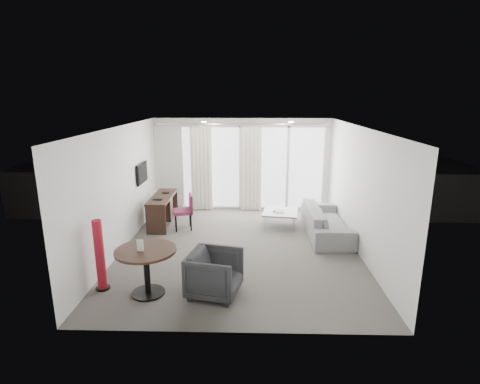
{
  "coord_description": "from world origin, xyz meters",
  "views": [
    {
      "loc": [
        0.22,
        -7.56,
        3.22
      ],
      "look_at": [
        0.0,
        0.6,
        1.1
      ],
      "focal_mm": 28.0,
      "sensor_mm": 36.0,
      "label": 1
    }
  ],
  "objects_px": {
    "tub_armchair": "(215,274)",
    "sofa": "(326,221)",
    "rattan_chair_b": "(289,181)",
    "desk": "(163,210)",
    "desk_chair": "(183,212)",
    "coffee_table": "(280,219)",
    "round_table": "(147,272)",
    "rattan_chair_a": "(275,186)",
    "red_lamp": "(100,255)"
  },
  "relations": [
    {
      "from": "red_lamp",
      "to": "coffee_table",
      "type": "distance_m",
      "value": 4.66
    },
    {
      "from": "coffee_table",
      "to": "tub_armchair",
      "type": "bearing_deg",
      "value": -111.54
    },
    {
      "from": "desk",
      "to": "rattan_chair_a",
      "type": "xyz_separation_m",
      "value": [
        3.02,
        2.34,
        0.08
      ]
    },
    {
      "from": "desk",
      "to": "desk_chair",
      "type": "distance_m",
      "value": 0.67
    },
    {
      "from": "desk_chair",
      "to": "coffee_table",
      "type": "relative_size",
      "value": 1.04
    },
    {
      "from": "desk",
      "to": "desk_chair",
      "type": "relative_size",
      "value": 1.8
    },
    {
      "from": "desk",
      "to": "round_table",
      "type": "xyz_separation_m",
      "value": [
        0.53,
        -3.47,
        0.02
      ]
    },
    {
      "from": "tub_armchair",
      "to": "sofa",
      "type": "xyz_separation_m",
      "value": [
        2.38,
        2.84,
        -0.04
      ]
    },
    {
      "from": "coffee_table",
      "to": "rattan_chair_b",
      "type": "xyz_separation_m",
      "value": [
        0.57,
        3.53,
        0.19
      ]
    },
    {
      "from": "tub_armchair",
      "to": "red_lamp",
      "type": "bearing_deg",
      "value": 98.63
    },
    {
      "from": "tub_armchair",
      "to": "rattan_chair_b",
      "type": "height_order",
      "value": "rattan_chair_b"
    },
    {
      "from": "red_lamp",
      "to": "rattan_chair_b",
      "type": "relative_size",
      "value": 1.64
    },
    {
      "from": "desk",
      "to": "tub_armchair",
      "type": "distance_m",
      "value": 3.83
    },
    {
      "from": "red_lamp",
      "to": "round_table",
      "type": "bearing_deg",
      "value": -10.08
    },
    {
      "from": "round_table",
      "to": "rattan_chair_a",
      "type": "bearing_deg",
      "value": 66.76
    },
    {
      "from": "desk",
      "to": "coffee_table",
      "type": "bearing_deg",
      "value": -0.95
    },
    {
      "from": "rattan_chair_a",
      "to": "coffee_table",
      "type": "bearing_deg",
      "value": -113.2
    },
    {
      "from": "tub_armchair",
      "to": "rattan_chair_b",
      "type": "distance_m",
      "value": 7.2
    },
    {
      "from": "coffee_table",
      "to": "sofa",
      "type": "distance_m",
      "value": 1.19
    },
    {
      "from": "rattan_chair_b",
      "to": "rattan_chair_a",
      "type": "bearing_deg",
      "value": -110.39
    },
    {
      "from": "desk_chair",
      "to": "round_table",
      "type": "bearing_deg",
      "value": -104.02
    },
    {
      "from": "desk",
      "to": "sofa",
      "type": "bearing_deg",
      "value": -8.75
    },
    {
      "from": "tub_armchair",
      "to": "rattan_chair_b",
      "type": "relative_size",
      "value": 1.09
    },
    {
      "from": "desk_chair",
      "to": "round_table",
      "type": "distance_m",
      "value": 3.13
    },
    {
      "from": "tub_armchair",
      "to": "sofa",
      "type": "height_order",
      "value": "tub_armchair"
    },
    {
      "from": "desk",
      "to": "desk_chair",
      "type": "xyz_separation_m",
      "value": [
        0.57,
        -0.34,
        0.07
      ]
    },
    {
      "from": "tub_armchair",
      "to": "sofa",
      "type": "distance_m",
      "value": 3.71
    },
    {
      "from": "round_table",
      "to": "sofa",
      "type": "distance_m",
      "value": 4.52
    },
    {
      "from": "coffee_table",
      "to": "sofa",
      "type": "bearing_deg",
      "value": -28.81
    },
    {
      "from": "rattan_chair_a",
      "to": "rattan_chair_b",
      "type": "bearing_deg",
      "value": 42.11
    },
    {
      "from": "desk",
      "to": "rattan_chair_b",
      "type": "relative_size",
      "value": 2.11
    },
    {
      "from": "desk",
      "to": "coffee_table",
      "type": "xyz_separation_m",
      "value": [
        2.99,
        -0.05,
        -0.18
      ]
    },
    {
      "from": "desk",
      "to": "rattan_chair_b",
      "type": "bearing_deg",
      "value": 44.35
    },
    {
      "from": "round_table",
      "to": "tub_armchair",
      "type": "bearing_deg",
      "value": 0.41
    },
    {
      "from": "rattan_chair_a",
      "to": "rattan_chair_b",
      "type": "relative_size",
      "value": 1.19
    },
    {
      "from": "round_table",
      "to": "red_lamp",
      "type": "relative_size",
      "value": 0.8
    },
    {
      "from": "round_table",
      "to": "sofa",
      "type": "xyz_separation_m",
      "value": [
        3.5,
        2.85,
        -0.06
      ]
    },
    {
      "from": "tub_armchair",
      "to": "coffee_table",
      "type": "height_order",
      "value": "tub_armchair"
    },
    {
      "from": "desk_chair",
      "to": "rattan_chair_b",
      "type": "height_order",
      "value": "desk_chair"
    },
    {
      "from": "desk_chair",
      "to": "rattan_chair_b",
      "type": "distance_m",
      "value": 4.85
    },
    {
      "from": "desk_chair",
      "to": "sofa",
      "type": "relative_size",
      "value": 0.39
    },
    {
      "from": "desk_chair",
      "to": "rattan_chair_a",
      "type": "xyz_separation_m",
      "value": [
        2.45,
        2.68,
        0.01
      ]
    },
    {
      "from": "desk_chair",
      "to": "tub_armchair",
      "type": "distance_m",
      "value": 3.3
    },
    {
      "from": "tub_armchair",
      "to": "coffee_table",
      "type": "bearing_deg",
      "value": -8.83
    },
    {
      "from": "red_lamp",
      "to": "rattan_chair_b",
      "type": "distance_m",
      "value": 7.83
    },
    {
      "from": "red_lamp",
      "to": "rattan_chair_a",
      "type": "relative_size",
      "value": 1.38
    },
    {
      "from": "coffee_table",
      "to": "rattan_chair_b",
      "type": "distance_m",
      "value": 3.58
    },
    {
      "from": "desk",
      "to": "red_lamp",
      "type": "height_order",
      "value": "red_lamp"
    },
    {
      "from": "desk",
      "to": "round_table",
      "type": "distance_m",
      "value": 3.51
    },
    {
      "from": "coffee_table",
      "to": "desk",
      "type": "bearing_deg",
      "value": 179.05
    }
  ]
}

